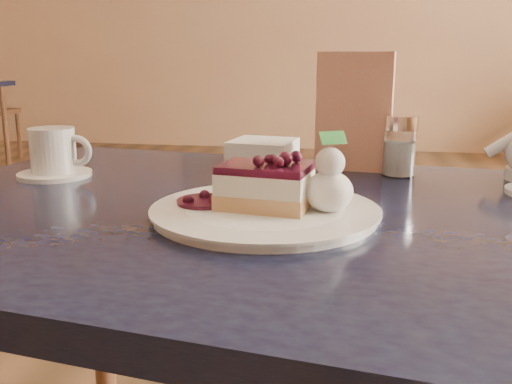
% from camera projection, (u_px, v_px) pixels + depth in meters
% --- Properties ---
extents(main_table, '(1.27, 0.94, 0.73)m').
position_uv_depth(main_table, '(275.00, 259.00, 0.81)').
color(main_table, black).
rests_on(main_table, ground).
extents(dessert_plate, '(0.29, 0.29, 0.01)m').
position_uv_depth(dessert_plate, '(265.00, 212.00, 0.75)').
color(dessert_plate, white).
rests_on(dessert_plate, main_table).
extents(cheesecake_slice, '(0.13, 0.10, 0.06)m').
position_uv_depth(cheesecake_slice, '(265.00, 187.00, 0.74)').
color(cheesecake_slice, '#B47849').
rests_on(cheesecake_slice, dessert_plate).
extents(whipped_cream, '(0.06, 0.06, 0.05)m').
position_uv_depth(whipped_cream, '(329.00, 191.00, 0.72)').
color(whipped_cream, white).
rests_on(whipped_cream, dessert_plate).
extents(berry_sauce, '(0.08, 0.08, 0.01)m').
position_uv_depth(berry_sauce, '(205.00, 202.00, 0.77)').
color(berry_sauce, black).
rests_on(berry_sauce, dessert_plate).
extents(coffee_set, '(0.13, 0.13, 0.09)m').
position_uv_depth(coffee_set, '(55.00, 155.00, 0.99)').
color(coffee_set, white).
rests_on(coffee_set, main_table).
extents(menu_card, '(0.14, 0.05, 0.21)m').
position_uv_depth(menu_card, '(354.00, 112.00, 1.03)').
color(menu_card, beige).
rests_on(menu_card, main_table).
extents(sugar_shaker, '(0.06, 0.06, 0.11)m').
position_uv_depth(sugar_shaker, '(400.00, 145.00, 0.99)').
color(sugar_shaker, white).
rests_on(sugar_shaker, main_table).
extents(napkin_stack, '(0.13, 0.13, 0.05)m').
position_uv_depth(napkin_stack, '(263.00, 152.00, 1.10)').
color(napkin_stack, white).
rests_on(napkin_stack, main_table).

